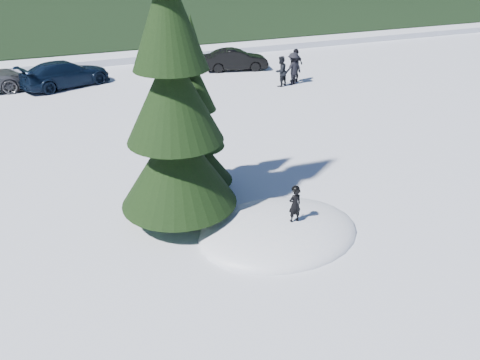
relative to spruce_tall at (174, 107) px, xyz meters
name	(u,v)px	position (x,y,z in m)	size (l,w,h in m)	color
ground	(279,233)	(2.20, -1.80, -3.32)	(200.00, 200.00, 0.00)	white
snow_mound	(279,233)	(2.20, -1.80, -3.32)	(4.48, 3.52, 0.96)	white
spruce_tall	(174,107)	(0.00, 0.00, 0.00)	(3.20, 3.20, 8.60)	black
spruce_short	(195,129)	(1.00, 1.40, -1.22)	(2.20, 2.20, 5.37)	black
child_skier	(295,205)	(2.49, -2.08, -2.36)	(0.35, 0.23, 0.97)	black
adult_0	(281,71)	(9.33, 11.39, -2.49)	(0.80, 0.62, 1.65)	black
adult_1	(296,65)	(10.54, 11.85, -2.38)	(1.10, 0.46, 1.88)	black
adult_2	(293,69)	(10.16, 11.47, -2.44)	(1.14, 0.66, 1.77)	black
car_3	(65,74)	(-1.53, 16.12, -2.62)	(1.97, 4.85, 1.41)	black
car_4	(182,60)	(5.32, 16.59, -2.56)	(1.80, 4.48, 1.52)	gray
car_5	(236,60)	(8.57, 15.85, -2.67)	(1.37, 3.94, 1.30)	black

